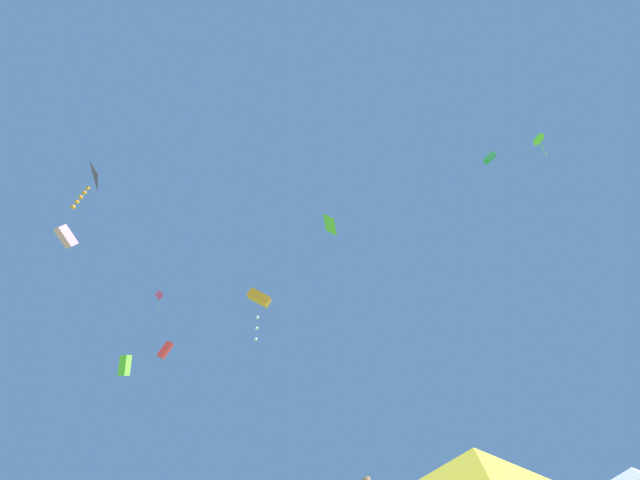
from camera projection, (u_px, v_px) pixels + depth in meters
name	position (u px, v px, depth m)	size (l,w,h in m)	color
canopy_tent_yellow	(478.00, 467.00, 10.97)	(3.10, 3.10, 3.32)	#9E9EA3
kite_black_delta	(95.00, 176.00, 16.66)	(1.40, 1.65, 3.08)	black
kite_pink_box	(66.00, 237.00, 19.65)	(0.77, 1.32, 1.03)	pink
kite_orange_box	(259.00, 299.00, 21.62)	(1.51, 0.96, 3.00)	orange
kite_magenta_diamond	(159.00, 296.00, 26.47)	(0.64, 0.68, 1.25)	#D6389E
kite_lime_diamond	(331.00, 225.00, 28.33)	(1.41, 1.45, 1.43)	#75D138
kite_lime_delta	(539.00, 140.00, 32.17)	(1.40, 1.42, 2.15)	#75D138
kite_red_box	(165.00, 350.00, 25.73)	(0.98, 0.75, 1.21)	red
kite_lime_box	(125.00, 365.00, 20.48)	(0.45, 0.72, 1.16)	#75D138
kite_green_box	(490.00, 158.00, 33.85)	(1.34, 0.75, 1.27)	green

